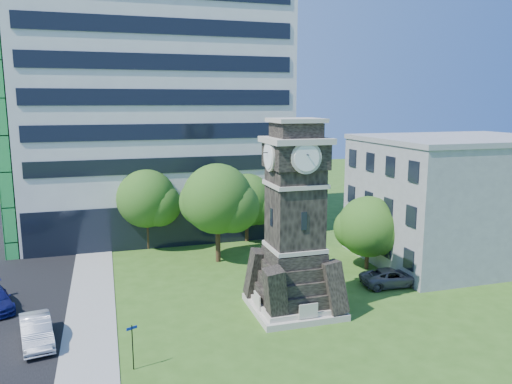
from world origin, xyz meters
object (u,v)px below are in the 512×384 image
object	(u,v)px
clock_tower	(295,230)
car_street_mid	(36,331)
car_east_lot	(392,277)
park_bench	(292,308)
street_sign	(132,342)

from	to	relation	value
clock_tower	car_street_mid	bearing A→B (deg)	-179.33
car_east_lot	park_bench	distance (m)	9.20
clock_tower	car_east_lot	size ratio (longest dim) A/B	2.66
car_street_mid	car_east_lot	world-z (taller)	car_street_mid
clock_tower	car_street_mid	size ratio (longest dim) A/B	2.72
clock_tower	park_bench	xyz separation A→B (m)	(-0.41, -0.84, -4.81)
park_bench	car_street_mid	bearing A→B (deg)	-173.21
park_bench	car_east_lot	bearing A→B (deg)	26.40
park_bench	street_sign	distance (m)	10.63
clock_tower	car_east_lot	xyz separation A→B (m)	(8.38, 1.86, -4.64)
park_bench	street_sign	world-z (taller)	street_sign
park_bench	street_sign	xyz separation A→B (m)	(-9.90, -3.71, 1.00)
clock_tower	park_bench	world-z (taller)	clock_tower
car_east_lot	street_sign	bearing A→B (deg)	112.39
car_east_lot	park_bench	xyz separation A→B (m)	(-8.79, -2.70, -0.17)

